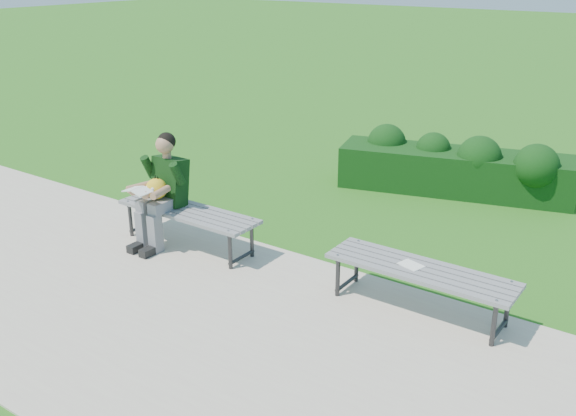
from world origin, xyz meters
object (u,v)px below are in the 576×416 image
(seated_boy, at_px, (162,187))
(paper_sheet, at_px, (411,265))
(bench_right, at_px, (420,273))
(hedge, at_px, (457,166))
(bench_left, at_px, (188,214))

(seated_boy, height_order, paper_sheet, seated_boy)
(seated_boy, xyz_separation_m, paper_sheet, (3.02, 0.24, -0.24))
(seated_boy, bearing_deg, bench_right, 4.44)
(hedge, height_order, bench_right, hedge)
(hedge, xyz_separation_m, bench_left, (-1.83, -3.64, 0.03))
(bench_right, bearing_deg, paper_sheet, 180.00)
(hedge, relative_size, bench_right, 1.86)
(hedge, xyz_separation_m, bench_right, (0.99, -3.50, 0.03))
(bench_right, height_order, paper_sheet, bench_right)
(bench_left, bearing_deg, hedge, 63.40)
(bench_left, distance_m, seated_boy, 0.43)
(bench_right, height_order, seated_boy, seated_boy)
(hedge, bearing_deg, bench_left, -116.60)
(bench_right, bearing_deg, seated_boy, -175.56)
(bench_right, xyz_separation_m, seated_boy, (-3.12, -0.24, 0.30))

